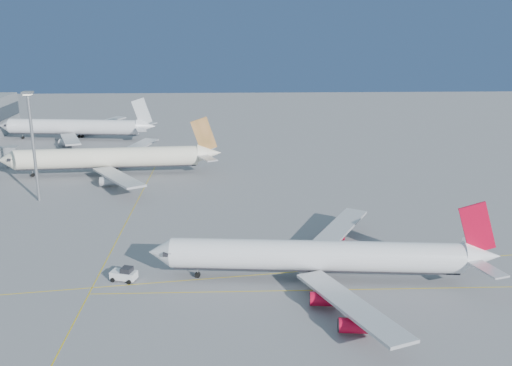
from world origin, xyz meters
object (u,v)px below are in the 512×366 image
(airliner_etihad, at_px, (112,158))
(pushback_tug, at_px, (124,274))
(airliner_third, at_px, (77,127))
(airliner_virgin, at_px, (323,256))
(light_mast, at_px, (32,138))

(airliner_etihad, distance_m, pushback_tug, 73.89)
(pushback_tug, bearing_deg, airliner_third, 125.15)
(airliner_virgin, distance_m, light_mast, 83.00)
(light_mast, bearing_deg, airliner_etihad, 60.42)
(airliner_etihad, bearing_deg, airliner_virgin, -58.55)
(airliner_etihad, bearing_deg, light_mast, -123.68)
(airliner_etihad, relative_size, pushback_tug, 12.99)
(pushback_tug, bearing_deg, light_mast, 139.87)
(airliner_etihad, distance_m, airliner_third, 55.99)
(airliner_virgin, bearing_deg, pushback_tug, -177.05)
(airliner_third, bearing_deg, light_mast, -76.45)
(pushback_tug, bearing_deg, airliner_virgin, 14.92)
(airliner_etihad, bearing_deg, airliner_third, 111.02)
(airliner_third, xyz_separation_m, pushback_tug, (40.29, -122.60, -3.81))
(airliner_virgin, distance_m, airliner_third, 145.35)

